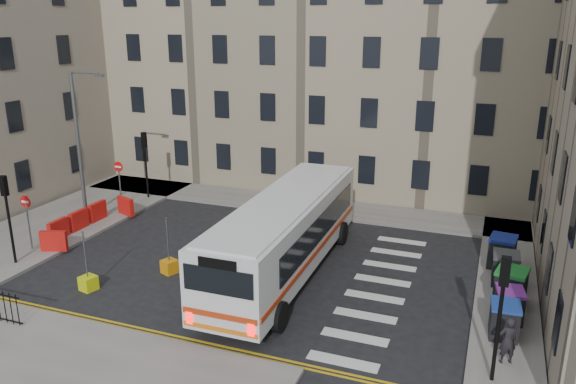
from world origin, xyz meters
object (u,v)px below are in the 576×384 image
Objects in this scene: bus at (285,232)px; wheelie_bin_c at (511,286)px; wheelie_bin_b at (509,305)px; streetlamp at (78,145)px; bollard_chevron at (169,266)px; pedestrian at (508,340)px; bollard_yellow at (88,283)px; wheelie_bin_a at (504,320)px; wheelie_bin_e at (502,252)px; wheelie_bin_d at (505,268)px.

wheelie_bin_c is (9.21, 0.42, -1.13)m from bus.
streetlamp is at bearing 162.91° from wheelie_bin_b.
bollard_chevron is (8.00, -4.18, -4.04)m from streetlamp.
wheelie_bin_b is at bearing -115.37° from pedestrian.
wheelie_bin_b is at bearing -9.01° from streetlamp.
streetlamp is 13.57× the size of bollard_yellow.
bollard_yellow is at bearing -176.27° from wheelie_bin_a.
wheelie_bin_c is 17.00m from bollard_yellow.
pedestrian is at bearing -90.15° from wheelie_bin_a.
wheelie_bin_a is 6.12m from wheelie_bin_e.
wheelie_bin_d is 0.94× the size of wheelie_bin_e.
streetlamp is 22.58m from wheelie_bin_b.
wheelie_bin_c is at bearing 8.41° from bollard_chevron.
wheelie_bin_b reaches higher than bollard_yellow.
wheelie_bin_a reaches higher than bollard_chevron.
pedestrian is (21.97, -6.38, -3.39)m from streetlamp.
streetlamp reaches higher than wheelie_bin_b.
wheelie_bin_b is 3.15m from wheelie_bin_d.
wheelie_bin_c reaches higher than bollard_chevron.
wheelie_bin_a is at bearing -12.16° from streetlamp.
wheelie_bin_c is 14.24m from bollard_chevron.
wheelie_bin_a reaches higher than wheelie_bin_b.
wheelie_bin_d is at bearing -77.14° from wheelie_bin_e.
streetlamp reaches higher than bus.
pedestrian is (0.10, -1.67, 0.17)m from wheelie_bin_a.
bollard_yellow is (-15.98, -8.18, -0.56)m from wheelie_bin_e.
bollard_chevron is at bearing -27.56° from streetlamp.
wheelie_bin_e reaches higher than wheelie_bin_a.
pedestrian reaches higher than wheelie_bin_b.
wheelie_bin_e is (-0.35, 3.50, -0.00)m from wheelie_bin_c.
bus reaches higher than wheelie_bin_b.
wheelie_bin_c is at bearing 1.88° from bus.
wheelie_bin_d is at bearing 12.82° from bus.
bus reaches higher than pedestrian.
bus is 8.47m from bollard_yellow.
wheelie_bin_c is 1.10× the size of wheelie_bin_d.
wheelie_bin_d is at bearing 21.75° from bollard_yellow.
wheelie_bin_d is at bearing 86.56° from wheelie_bin_a.
streetlamp is 22.66m from wheelie_bin_a.
bollard_chevron is at bearing -149.83° from wheelie_bin_e.
wheelie_bin_e is 2.37× the size of bollard_chevron.
wheelie_bin_d is 2.23× the size of bollard_yellow.
bollard_yellow is (-16.12, -6.43, -0.53)m from wheelie_bin_d.
wheelie_bin_d reaches higher than wheelie_bin_b.
wheelie_bin_c is 2.46× the size of bollard_chevron.
wheelie_bin_b is at bearing -88.41° from wheelie_bin_d.
bus reaches higher than wheelie_bin_c.
wheelie_bin_e is at bearing 3.70° from streetlamp.
bollard_chevron is at bearing -160.48° from wheelie_bin_c.
wheelie_bin_d is 14.40m from bollard_chevron.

